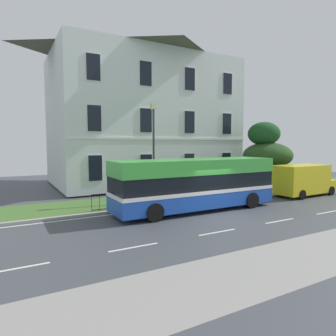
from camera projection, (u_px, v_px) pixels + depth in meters
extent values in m
cube|color=#40444A|center=(226.00, 219.00, 15.74)|extent=(60.00, 56.00, 0.06)
cube|color=silver|center=(189.00, 205.00, 18.92)|extent=(54.00, 0.14, 0.01)
cube|color=silver|center=(16.00, 268.00, 9.36)|extent=(2.00, 0.12, 0.01)
cube|color=silver|center=(134.00, 247.00, 11.28)|extent=(2.00, 0.12, 0.01)
cube|color=silver|center=(217.00, 232.00, 13.20)|extent=(2.00, 0.12, 0.01)
cube|color=silver|center=(280.00, 221.00, 15.12)|extent=(2.00, 0.12, 0.01)
cube|color=silver|center=(328.00, 212.00, 17.05)|extent=(2.00, 0.12, 0.01)
cube|color=#9E9E99|center=(185.00, 203.00, 19.33)|extent=(57.00, 0.24, 0.12)
cube|color=#456B2F|center=(169.00, 198.00, 21.22)|extent=(57.00, 4.09, 0.12)
cube|color=gray|center=(323.00, 250.00, 10.93)|extent=(57.00, 3.00, 0.01)
cube|color=silver|center=(142.00, 122.00, 29.39)|extent=(16.56, 10.88, 11.89)
pyramid|color=#4C4D3D|center=(141.00, 53.00, 28.84)|extent=(16.89, 11.10, 1.47)
cube|color=white|center=(169.00, 138.00, 24.75)|extent=(16.56, 0.06, 0.20)
cube|color=#2D333D|center=(169.00, 176.00, 25.00)|extent=(1.10, 0.06, 2.20)
cube|color=white|center=(95.00, 168.00, 21.94)|extent=(1.11, 0.04, 1.99)
cube|color=black|center=(95.00, 168.00, 21.92)|extent=(1.01, 0.03, 1.89)
cube|color=white|center=(146.00, 166.00, 23.93)|extent=(1.11, 0.04, 1.99)
cube|color=black|center=(146.00, 166.00, 23.91)|extent=(1.01, 0.03, 1.89)
cube|color=white|center=(189.00, 164.00, 25.92)|extent=(1.11, 0.04, 1.99)
cube|color=black|center=(189.00, 164.00, 25.90)|extent=(1.01, 0.03, 1.89)
cube|color=white|center=(226.00, 163.00, 27.91)|extent=(1.11, 0.04, 1.99)
cube|color=black|center=(226.00, 163.00, 27.89)|extent=(1.01, 0.03, 1.89)
cube|color=white|center=(94.00, 118.00, 21.64)|extent=(1.11, 0.04, 1.99)
cube|color=black|center=(94.00, 118.00, 21.62)|extent=(1.01, 0.03, 1.89)
cube|color=white|center=(146.00, 120.00, 23.63)|extent=(1.11, 0.04, 1.99)
cube|color=black|center=(146.00, 120.00, 23.61)|extent=(1.01, 0.03, 1.89)
cube|color=white|center=(189.00, 122.00, 25.62)|extent=(1.11, 0.04, 1.99)
cube|color=black|center=(190.00, 122.00, 25.60)|extent=(1.01, 0.03, 1.89)
cube|color=white|center=(227.00, 124.00, 27.61)|extent=(1.11, 0.04, 1.99)
cube|color=black|center=(227.00, 124.00, 27.59)|extent=(1.01, 0.03, 1.89)
cube|color=white|center=(93.00, 67.00, 21.34)|extent=(1.11, 0.04, 1.99)
cube|color=black|center=(93.00, 67.00, 21.32)|extent=(1.01, 0.03, 1.89)
cube|color=white|center=(146.00, 74.00, 23.33)|extent=(1.11, 0.04, 1.99)
cube|color=black|center=(146.00, 73.00, 23.31)|extent=(1.01, 0.03, 1.89)
cube|color=white|center=(190.00, 79.00, 25.32)|extent=(1.11, 0.04, 1.99)
cube|color=black|center=(190.00, 79.00, 25.30)|extent=(1.01, 0.03, 1.89)
cube|color=white|center=(227.00, 84.00, 27.31)|extent=(1.11, 0.04, 1.99)
cube|color=black|center=(228.00, 84.00, 27.29)|extent=(1.01, 0.03, 1.89)
cube|color=black|center=(206.00, 185.00, 20.39)|extent=(15.76, 0.04, 0.04)
cube|color=black|center=(206.00, 198.00, 20.46)|extent=(15.76, 0.04, 0.04)
cylinder|color=black|center=(92.00, 203.00, 16.64)|extent=(0.02, 0.02, 0.95)
cylinder|color=black|center=(99.00, 203.00, 16.86)|extent=(0.02, 0.02, 0.95)
cylinder|color=black|center=(107.00, 202.00, 17.07)|extent=(0.02, 0.02, 0.95)
cylinder|color=black|center=(115.00, 201.00, 17.29)|extent=(0.02, 0.02, 0.95)
cylinder|color=black|center=(122.00, 200.00, 17.50)|extent=(0.02, 0.02, 0.95)
cylinder|color=black|center=(129.00, 200.00, 17.72)|extent=(0.02, 0.02, 0.95)
cylinder|color=black|center=(136.00, 199.00, 17.94)|extent=(0.02, 0.02, 0.95)
cylinder|color=black|center=(143.00, 198.00, 18.15)|extent=(0.02, 0.02, 0.95)
cylinder|color=black|center=(150.00, 198.00, 18.37)|extent=(0.02, 0.02, 0.95)
cylinder|color=black|center=(156.00, 197.00, 18.59)|extent=(0.02, 0.02, 0.95)
cylinder|color=black|center=(162.00, 196.00, 18.80)|extent=(0.02, 0.02, 0.95)
cylinder|color=black|center=(169.00, 196.00, 19.02)|extent=(0.02, 0.02, 0.95)
cylinder|color=black|center=(175.00, 195.00, 19.24)|extent=(0.02, 0.02, 0.95)
cylinder|color=black|center=(181.00, 195.00, 19.45)|extent=(0.02, 0.02, 0.95)
cylinder|color=black|center=(186.00, 194.00, 19.67)|extent=(0.02, 0.02, 0.95)
cylinder|color=black|center=(192.00, 194.00, 19.89)|extent=(0.02, 0.02, 0.95)
cylinder|color=black|center=(198.00, 193.00, 20.10)|extent=(0.02, 0.02, 0.95)
cylinder|color=black|center=(203.00, 192.00, 20.32)|extent=(0.02, 0.02, 0.95)
cylinder|color=black|center=(208.00, 192.00, 20.53)|extent=(0.02, 0.02, 0.95)
cylinder|color=black|center=(214.00, 191.00, 20.75)|extent=(0.02, 0.02, 0.95)
cylinder|color=black|center=(219.00, 191.00, 20.97)|extent=(0.02, 0.02, 0.95)
cylinder|color=black|center=(224.00, 191.00, 21.18)|extent=(0.02, 0.02, 0.95)
cylinder|color=black|center=(229.00, 190.00, 21.40)|extent=(0.02, 0.02, 0.95)
cylinder|color=black|center=(233.00, 190.00, 21.62)|extent=(0.02, 0.02, 0.95)
cylinder|color=black|center=(238.00, 189.00, 21.83)|extent=(0.02, 0.02, 0.95)
cylinder|color=black|center=(243.00, 189.00, 22.05)|extent=(0.02, 0.02, 0.95)
cylinder|color=black|center=(247.00, 188.00, 22.27)|extent=(0.02, 0.02, 0.95)
cylinder|color=black|center=(252.00, 188.00, 22.48)|extent=(0.02, 0.02, 0.95)
cylinder|color=black|center=(256.00, 187.00, 22.70)|extent=(0.02, 0.02, 0.95)
cylinder|color=black|center=(260.00, 187.00, 22.92)|extent=(0.02, 0.02, 0.95)
cylinder|color=black|center=(264.00, 187.00, 23.13)|extent=(0.02, 0.02, 0.95)
cylinder|color=black|center=(268.00, 186.00, 23.35)|extent=(0.02, 0.02, 0.95)
cylinder|color=black|center=(272.00, 186.00, 23.56)|extent=(0.02, 0.02, 0.95)
cylinder|color=black|center=(276.00, 185.00, 23.78)|extent=(0.02, 0.02, 0.95)
cylinder|color=black|center=(280.00, 185.00, 24.00)|extent=(0.02, 0.02, 0.95)
cylinder|color=black|center=(284.00, 185.00, 24.21)|extent=(0.02, 0.02, 0.95)
cylinder|color=#423328|center=(264.00, 180.00, 26.34)|extent=(0.47, 0.47, 1.25)
ellipsoid|color=#254524|center=(265.00, 177.00, 26.44)|extent=(4.39, 4.39, 2.60)
ellipsoid|color=#25461D|center=(267.00, 155.00, 26.05)|extent=(4.26, 4.26, 2.29)
ellipsoid|color=#1A4720|center=(264.00, 134.00, 26.05)|extent=(2.77, 2.77, 2.07)
cube|color=#1D4BB7|center=(196.00, 197.00, 17.56)|extent=(10.08, 2.59, 1.00)
cube|color=white|center=(196.00, 190.00, 17.53)|extent=(10.10, 2.61, 0.20)
cube|color=black|center=(196.00, 181.00, 17.48)|extent=(10.00, 2.55, 0.94)
cube|color=green|center=(196.00, 166.00, 17.41)|extent=(10.08, 2.59, 0.83)
cube|color=black|center=(258.00, 177.00, 19.94)|extent=(0.07, 2.13, 0.87)
cube|color=black|center=(258.00, 164.00, 19.87)|extent=(0.07, 1.82, 0.53)
cylinder|color=silver|center=(249.00, 193.00, 20.74)|extent=(0.04, 0.20, 0.20)
cylinder|color=silver|center=(267.00, 197.00, 19.33)|extent=(0.04, 0.20, 0.20)
cylinder|color=black|center=(226.00, 194.00, 20.26)|extent=(0.96, 0.31, 0.96)
cylinder|color=black|center=(252.00, 200.00, 18.14)|extent=(0.96, 0.31, 0.96)
cylinder|color=black|center=(136.00, 204.00, 17.03)|extent=(0.96, 0.31, 0.96)
cylinder|color=black|center=(155.00, 212.00, 14.92)|extent=(0.96, 0.31, 0.96)
cube|color=yellow|center=(322.00, 185.00, 23.75)|extent=(1.16, 2.08, 0.89)
cube|color=yellow|center=(301.00, 179.00, 22.31)|extent=(4.47, 2.17, 2.11)
cube|color=black|center=(319.00, 173.00, 23.40)|extent=(0.11, 1.64, 0.86)
cylinder|color=black|center=(308.00, 187.00, 24.40)|extent=(0.69, 0.24, 0.68)
cylinder|color=black|center=(331.00, 191.00, 22.71)|extent=(0.69, 0.24, 0.68)
cylinder|color=black|center=(279.00, 191.00, 22.62)|extent=(0.69, 0.24, 0.68)
cylinder|color=black|center=(302.00, 195.00, 20.93)|extent=(0.69, 0.24, 0.68)
cylinder|color=#333338|center=(154.00, 156.00, 19.29)|extent=(0.14, 0.14, 6.03)
cube|color=beige|center=(153.00, 106.00, 19.03)|extent=(0.36, 0.24, 0.36)
cylinder|color=black|center=(205.00, 190.00, 21.30)|extent=(0.46, 0.46, 0.93)
ellipsoid|color=black|center=(205.00, 183.00, 21.26)|extent=(0.47, 0.47, 0.16)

